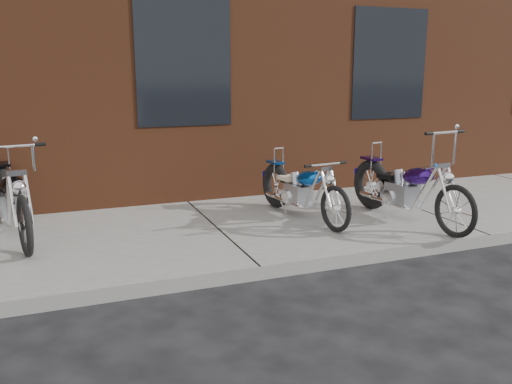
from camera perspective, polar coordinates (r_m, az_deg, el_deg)
name	(u,v)px	position (r m, az deg, el deg)	size (l,w,h in m)	color
ground	(260,280)	(5.61, 0.46, -9.28)	(120.00, 120.00, 0.00)	black
sidewalk	(217,233)	(6.92, -4.13, -4.35)	(22.00, 3.00, 0.15)	gray
chopper_purple	(406,191)	(7.38, 15.55, 0.11)	(0.54, 2.22, 1.25)	black
chopper_blue	(301,191)	(7.29, 4.77, 0.07)	(0.52, 2.01, 0.88)	black
chopper_third	(12,202)	(7.08, -24.26, -0.95)	(0.66, 2.30, 1.18)	black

